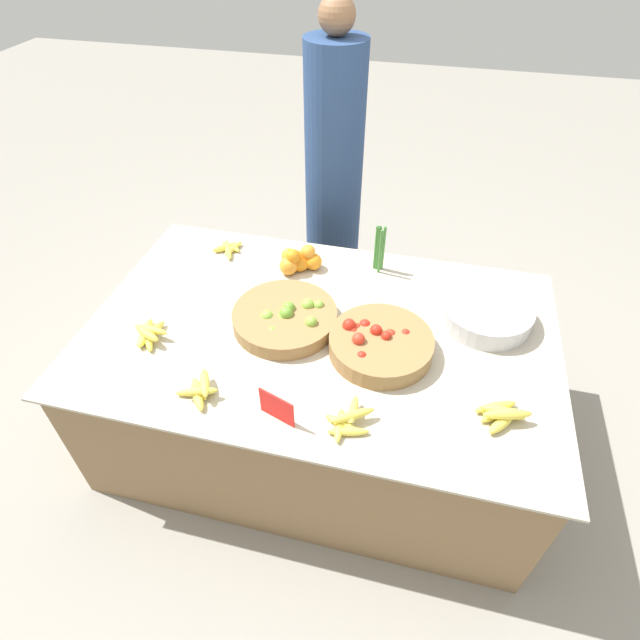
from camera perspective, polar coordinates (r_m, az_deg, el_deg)
ground_plane at (r=2.44m, az=0.00°, el=-11.98°), size 12.00×12.00×0.00m
market_table at (r=2.19m, az=0.00°, el=-7.12°), size 1.83×1.16×0.64m
lime_bowl at (r=1.97m, az=-4.00°, el=0.28°), size 0.41×0.41×0.09m
tomato_basket at (r=1.86m, az=6.83°, el=-2.70°), size 0.39×0.39×0.11m
orange_pile at (r=2.24m, az=-2.49°, el=6.82°), size 0.19×0.16×0.11m
metal_bowl at (r=2.08m, az=18.40°, el=0.82°), size 0.36×0.36×0.08m
price_sign at (r=1.64m, az=-4.97°, el=-9.95°), size 0.13×0.05×0.11m
veg_bundle at (r=2.22m, az=6.78°, el=8.08°), size 0.05×0.04×0.22m
banana_bunch_front_center at (r=1.77m, az=-13.58°, el=-7.80°), size 0.15×0.17×0.06m
banana_bunch_middle_right at (r=2.02m, az=-19.02°, el=-1.49°), size 0.14×0.17×0.06m
banana_bunch_back_center at (r=1.76m, az=20.03°, el=-10.05°), size 0.19×0.17×0.06m
banana_bunch_front_right at (r=1.64m, az=3.13°, el=-11.47°), size 0.17×0.18×0.05m
banana_bunch_middle_left at (r=2.41m, az=-10.36°, el=8.09°), size 0.14×0.16×0.03m
vendor_person at (r=2.70m, az=1.55°, el=15.10°), size 0.29×0.29×1.61m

